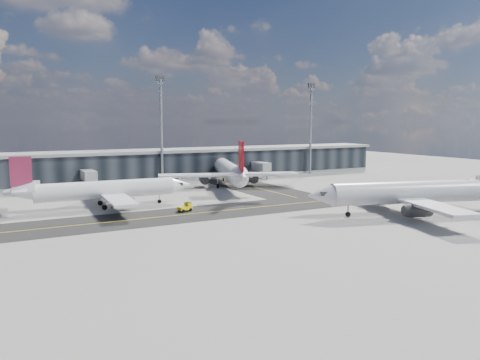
{
  "coord_description": "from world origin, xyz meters",
  "views": [
    {
      "loc": [
        -41.53,
        -74.09,
        16.7
      ],
      "look_at": [
        2.95,
        8.54,
        5.0
      ],
      "focal_mm": 35.0,
      "sensor_mm": 36.0,
      "label": 1
    }
  ],
  "objects": [
    {
      "name": "ground",
      "position": [
        0.0,
        0.0,
        0.0
      ],
      "size": [
        300.0,
        300.0,
        0.0
      ],
      "primitive_type": "plane",
      "color": "gray",
      "rests_on": "ground"
    },
    {
      "name": "taxiway_lanes",
      "position": [
        3.91,
        10.74,
        0.01
      ],
      "size": [
        180.0,
        63.0,
        0.03
      ],
      "color": "black",
      "rests_on": "ground"
    },
    {
      "name": "terminal_concourse",
      "position": [
        0.04,
        54.93,
        4.09
      ],
      "size": [
        152.0,
        19.8,
        8.8
      ],
      "color": "black",
      "rests_on": "ground"
    },
    {
      "name": "floodlight_masts",
      "position": [
        0.0,
        48.0,
        15.61
      ],
      "size": [
        102.5,
        0.7,
        28.9
      ],
      "color": "gray",
      "rests_on": "ground"
    },
    {
      "name": "airliner_af",
      "position": [
        -22.2,
        18.1,
        3.47
      ],
      "size": [
        35.4,
        30.16,
        10.49
      ],
      "rotation": [
        0.0,
        0.0,
        -1.62
      ],
      "color": "white",
      "rests_on": "ground"
    },
    {
      "name": "airliner_redtail",
      "position": [
        12.18,
        31.07,
        4.16
      ],
      "size": [
        35.77,
        41.44,
        12.6
      ],
      "rotation": [
        0.0,
        0.0,
        -0.33
      ],
      "color": "white",
      "rests_on": "ground"
    },
    {
      "name": "airliner_near",
      "position": [
        25.95,
        -15.16,
        3.94
      ],
      "size": [
        39.52,
        34.05,
        11.91
      ],
      "rotation": [
        0.0,
        0.0,
        1.28
      ],
      "color": "silver",
      "rests_on": "ground"
    },
    {
      "name": "baggage_tug",
      "position": [
        -9.54,
        6.76,
        0.84
      ],
      "size": [
        2.93,
        2.05,
        1.68
      ],
      "rotation": [
        0.0,
        0.0,
        -1.27
      ],
      "color": "yellow",
      "rests_on": "ground"
    },
    {
      "name": "service_van",
      "position": [
        22.86,
        40.66,
        0.82
      ],
      "size": [
        4.77,
        6.49,
        1.64
      ],
      "primitive_type": "imported",
      "rotation": [
        0.0,
        0.0,
        0.39
      ],
      "color": "white",
      "rests_on": "ground"
    }
  ]
}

